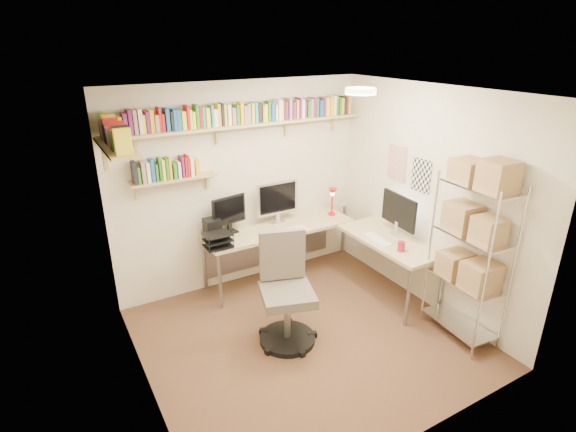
% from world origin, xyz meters
% --- Properties ---
extents(ground, '(3.20, 3.20, 0.00)m').
position_xyz_m(ground, '(0.00, 0.00, 0.00)').
color(ground, '#4C2920').
rests_on(ground, ground).
extents(room_shell, '(3.24, 3.04, 2.52)m').
position_xyz_m(room_shell, '(0.00, 0.00, 1.55)').
color(room_shell, beige).
rests_on(room_shell, ground).
extents(wall_shelves, '(3.12, 1.09, 0.79)m').
position_xyz_m(wall_shelves, '(-0.42, 1.30, 2.03)').
color(wall_shelves, tan).
rests_on(wall_shelves, ground).
extents(corner_desk, '(2.28, 1.93, 1.29)m').
position_xyz_m(corner_desk, '(0.49, 0.97, 0.73)').
color(corner_desk, tan).
rests_on(corner_desk, ground).
extents(office_chair, '(0.64, 0.65, 1.15)m').
position_xyz_m(office_chair, '(-0.18, 0.11, 0.49)').
color(office_chair, black).
rests_on(office_chair, ground).
extents(wire_rack, '(0.43, 0.78, 1.94)m').
position_xyz_m(wire_rack, '(1.42, -0.75, 1.21)').
color(wire_rack, silver).
rests_on(wire_rack, ground).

